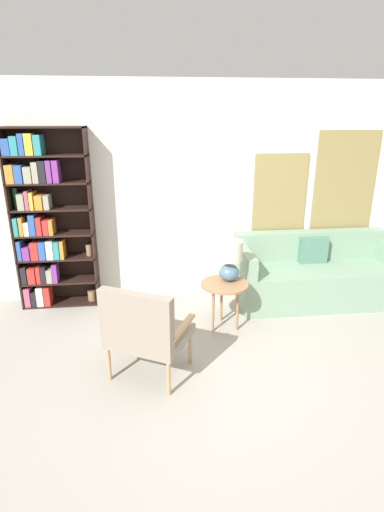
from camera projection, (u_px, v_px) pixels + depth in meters
ground_plane at (218, 383)px, 3.61m from camera, size 14.00×14.00×0.00m
wall_back at (196, 193)px, 5.06m from camera, size 6.40×0.08×2.70m
bookshelf at (44, 222)px, 4.78m from camera, size 0.93×0.30×2.17m
armchair at (144, 328)px, 3.51m from camera, size 0.87×0.84×0.91m
couch at (314, 276)px, 5.16m from camera, size 2.00×0.82×0.85m
side_table at (225, 288)px, 4.40m from camera, size 0.53×0.53×0.54m
table_lamp at (229, 258)px, 4.38m from camera, size 0.28×0.28×0.46m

